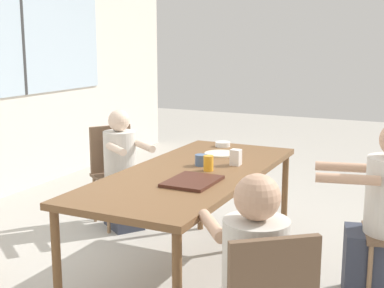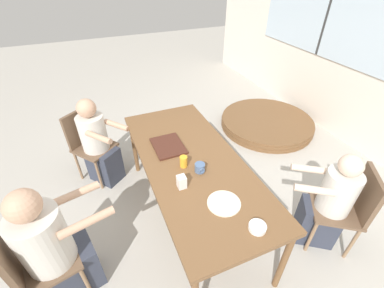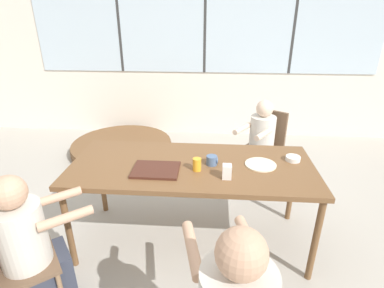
{
  "view_description": "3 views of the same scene",
  "coord_description": "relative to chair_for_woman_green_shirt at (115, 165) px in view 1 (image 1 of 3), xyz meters",
  "views": [
    {
      "loc": [
        -3.09,
        -1.49,
        1.63
      ],
      "look_at": [
        0.0,
        0.0,
        0.95
      ],
      "focal_mm": 50.0,
      "sensor_mm": 36.0,
      "label": 1
    },
    {
      "loc": [
        1.64,
        -0.68,
        2.26
      ],
      "look_at": [
        0.0,
        0.0,
        0.95
      ],
      "focal_mm": 24.0,
      "sensor_mm": 36.0,
      "label": 2
    },
    {
      "loc": [
        0.16,
        -2.16,
        1.92
      ],
      "look_at": [
        0.0,
        0.0,
        0.95
      ],
      "focal_mm": 28.0,
      "sensor_mm": 36.0,
      "label": 3
    }
  ],
  "objects": [
    {
      "name": "milk_carton_small",
      "position": [
        -0.52,
        -1.36,
        0.31
      ],
      "size": [
        0.07,
        0.07,
        0.11
      ],
      "color": "silver",
      "rests_on": "dining_table"
    },
    {
      "name": "ground_plane",
      "position": [
        -0.8,
        -1.15,
        -0.52
      ],
      "size": [
        16.0,
        16.0,
        0.0
      ],
      "primitive_type": "plane",
      "color": "#B2ADA3"
    },
    {
      "name": "food_tray_dark",
      "position": [
        -1.07,
        -1.29,
        0.27
      ],
      "size": [
        0.36,
        0.28,
        0.02
      ],
      "color": "#472319",
      "rests_on": "dining_table"
    },
    {
      "name": "juice_glass",
      "position": [
        -0.75,
        -1.25,
        0.31
      ],
      "size": [
        0.07,
        0.07,
        0.1
      ],
      "color": "gold",
      "rests_on": "dining_table"
    },
    {
      "name": "chair_for_woman_green_shirt",
      "position": [
        0.0,
        0.0,
        0.0
      ],
      "size": [
        0.56,
        0.56,
        0.87
      ],
      "rotation": [
        0.0,
        0.0,
        -3.75
      ],
      "color": "brown",
      "rests_on": "ground_plane"
    },
    {
      "name": "bowl_white_shallow",
      "position": [
        0.04,
        -1.03,
        0.28
      ],
      "size": [
        0.12,
        0.12,
        0.04
      ],
      "color": "white",
      "rests_on": "dining_table"
    },
    {
      "name": "person_woman_green_shirt",
      "position": [
        -0.09,
        -0.14,
        -0.05
      ],
      "size": [
        0.52,
        0.58,
        1.03
      ],
      "rotation": [
        0.0,
        0.0,
        -3.75
      ],
      "color": "#333847",
      "rests_on": "ground_plane"
    },
    {
      "name": "dining_table",
      "position": [
        -0.8,
        -1.15,
        0.2
      ],
      "size": [
        1.98,
        0.84,
        0.77
      ],
      "color": "brown",
      "rests_on": "ground_plane"
    },
    {
      "name": "plate_tortillas",
      "position": [
        -0.24,
        -1.13,
        0.26
      ],
      "size": [
        0.25,
        0.25,
        0.01
      ],
      "color": "beige",
      "rests_on": "dining_table"
    },
    {
      "name": "coffee_mug",
      "position": [
        -0.64,
        -1.15,
        0.3
      ],
      "size": [
        0.09,
        0.09,
        0.08
      ],
      "color": "slate",
      "rests_on": "dining_table"
    }
  ]
}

